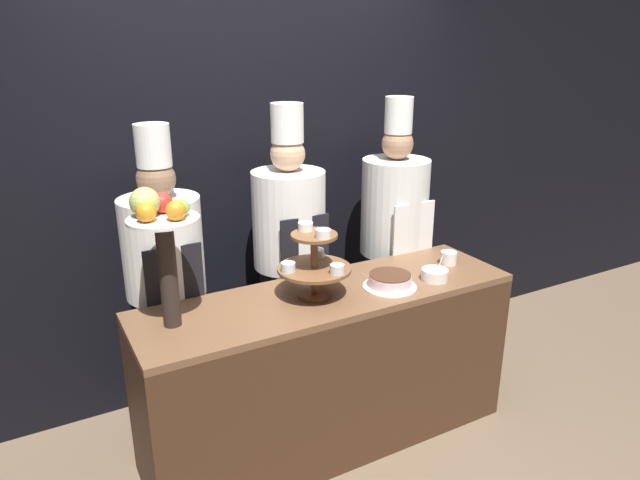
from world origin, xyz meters
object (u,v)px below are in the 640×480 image
fruit_pedestal (161,232)px  tiered_stand (314,261)px  cake_round (390,281)px  chef_center_left (290,248)px  serving_bowl_near (435,275)px  chef_left (166,278)px  cup_white (449,258)px  chef_center_right (394,231)px

fruit_pedestal → tiered_stand: bearing=-4.0°
fruit_pedestal → cake_round: 1.18m
cake_round → fruit_pedestal: bearing=172.6°
cake_round → chef_center_left: chef_center_left is taller
fruit_pedestal → serving_bowl_near: size_ratio=3.87×
chef_center_left → chef_left: bearing=180.0°
fruit_pedestal → cake_round: fruit_pedestal is taller
cup_white → chef_center_right: (-0.05, 0.46, 0.04)m
serving_bowl_near → chef_left: size_ratio=0.09×
fruit_pedestal → chef_center_right: bearing=15.4°
tiered_stand → cup_white: 0.89m
chef_left → fruit_pedestal: bearing=-102.5°
chef_left → cup_white: bearing=-17.0°
chef_center_right → chef_left: bearing=180.0°
fruit_pedestal → chef_left: (0.09, 0.42, -0.39)m
chef_center_left → serving_bowl_near: bearing=-46.7°
tiered_stand → chef_center_left: (0.09, 0.47, -0.10)m
tiered_stand → fruit_pedestal: size_ratio=0.59×
cup_white → chef_center_right: size_ratio=0.05×
tiered_stand → fruit_pedestal: fruit_pedestal is taller
chef_center_left → cup_white: bearing=-30.3°
tiered_stand → chef_left: 0.79m
tiered_stand → chef_left: chef_left is taller
cup_white → chef_left: chef_left is taller
cup_white → chef_left: size_ratio=0.05×
fruit_pedestal → serving_bowl_near: 1.43m
tiered_stand → fruit_pedestal: 0.75m
fruit_pedestal → cake_round: (1.10, -0.14, -0.40)m
fruit_pedestal → cup_white: size_ratio=6.89×
cake_round → serving_bowl_near: (0.26, -0.03, -0.00)m
tiered_stand → chef_center_right: size_ratio=0.21×
tiered_stand → chef_center_right: 0.95m
tiered_stand → cup_white: tiered_stand is taller
tiered_stand → fruit_pedestal: (-0.71, 0.05, 0.25)m
chef_left → chef_center_right: chef_center_right is taller
cake_round → serving_bowl_near: size_ratio=1.71×
cake_round → chef_center_right: 0.71m
fruit_pedestal → chef_left: size_ratio=0.36×
tiered_stand → chef_center_left: bearing=78.8°
serving_bowl_near → fruit_pedestal: bearing=172.6°
serving_bowl_near → chef_center_right: bearing=74.7°
tiered_stand → cake_round: bearing=-13.3°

